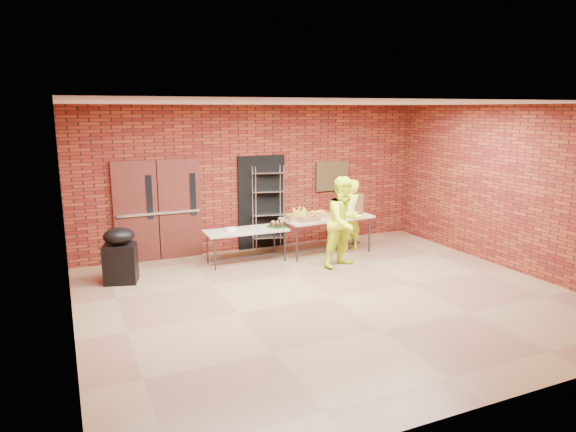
# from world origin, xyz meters

# --- Properties ---
(room) EXTENTS (8.08, 7.08, 3.28)m
(room) POSITION_xyz_m (0.00, 0.00, 1.60)
(room) COLOR brown
(room) RESTS_ON ground
(double_doors) EXTENTS (1.78, 0.12, 2.10)m
(double_doors) POSITION_xyz_m (-2.20, 3.44, 1.05)
(double_doors) COLOR #4C1B15
(double_doors) RESTS_ON room
(dark_doorway) EXTENTS (1.10, 0.06, 2.10)m
(dark_doorway) POSITION_xyz_m (0.10, 3.46, 1.05)
(dark_doorway) COLOR black
(dark_doorway) RESTS_ON room
(bronze_plaque) EXTENTS (0.85, 0.04, 0.70)m
(bronze_plaque) POSITION_xyz_m (1.90, 3.45, 1.55)
(bronze_plaque) COLOR #43341B
(bronze_plaque) RESTS_ON room
(wire_rack) EXTENTS (0.73, 0.38, 1.88)m
(wire_rack) POSITION_xyz_m (0.21, 3.32, 0.94)
(wire_rack) COLOR silver
(wire_rack) RESTS_ON room
(table_left) EXTENTS (1.68, 0.72, 0.69)m
(table_left) POSITION_xyz_m (-0.61, 2.51, 0.63)
(table_left) COLOR tan
(table_left) RESTS_ON room
(table_right) EXTENTS (2.02, 0.94, 0.81)m
(table_right) POSITION_xyz_m (1.24, 2.44, 0.75)
(table_right) COLOR tan
(table_right) RESTS_ON room
(basket_bananas) EXTENTS (0.47, 0.36, 0.15)m
(basket_bananas) POSITION_xyz_m (0.53, 2.44, 0.88)
(basket_bananas) COLOR olive
(basket_bananas) RESTS_ON table_right
(basket_oranges) EXTENTS (0.44, 0.35, 0.14)m
(basket_oranges) POSITION_xyz_m (1.02, 2.48, 0.87)
(basket_oranges) COLOR olive
(basket_oranges) RESTS_ON table_right
(basket_apples) EXTENTS (0.44, 0.34, 0.14)m
(basket_apples) POSITION_xyz_m (0.66, 2.23, 0.87)
(basket_apples) COLOR olive
(basket_apples) RESTS_ON table_right
(muffin_tray) EXTENTS (0.45, 0.45, 0.11)m
(muffin_tray) POSITION_xyz_m (0.10, 2.51, 0.74)
(muffin_tray) COLOR #144612
(muffin_tray) RESTS_ON table_left
(napkin_box) EXTENTS (0.20, 0.13, 0.07)m
(napkin_box) POSITION_xyz_m (-0.93, 2.54, 0.72)
(napkin_box) COLOR white
(napkin_box) RESTS_ON table_left
(coffee_dispenser) EXTENTS (0.35, 0.32, 0.47)m
(coffee_dispenser) POSITION_xyz_m (1.91, 2.51, 1.05)
(coffee_dispenser) COLOR brown
(coffee_dispenser) RESTS_ON table_right
(cup_stack_front) EXTENTS (0.07, 0.07, 0.21)m
(cup_stack_front) POSITION_xyz_m (1.48, 2.28, 0.92)
(cup_stack_front) COLOR white
(cup_stack_front) RESTS_ON table_right
(cup_stack_mid) EXTENTS (0.09, 0.09, 0.26)m
(cup_stack_mid) POSITION_xyz_m (1.69, 2.25, 0.95)
(cup_stack_mid) COLOR white
(cup_stack_mid) RESTS_ON table_right
(cup_stack_back) EXTENTS (0.08, 0.08, 0.24)m
(cup_stack_back) POSITION_xyz_m (1.56, 2.48, 0.93)
(cup_stack_back) COLOR white
(cup_stack_back) RESTS_ON table_right
(covered_grill) EXTENTS (0.67, 0.61, 1.03)m
(covered_grill) POSITION_xyz_m (-3.12, 2.25, 0.51)
(covered_grill) COLOR black
(covered_grill) RESTS_ON room
(volunteer_woman) EXTENTS (0.67, 0.54, 1.60)m
(volunteer_woman) POSITION_xyz_m (1.79, 2.40, 0.80)
(volunteer_woman) COLOR #D2F81B
(volunteer_woman) RESTS_ON room
(volunteer_man) EXTENTS (1.04, 0.91, 1.82)m
(volunteer_man) POSITION_xyz_m (1.09, 1.46, 0.91)
(volunteer_man) COLOR #D2F81B
(volunteer_man) RESTS_ON room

